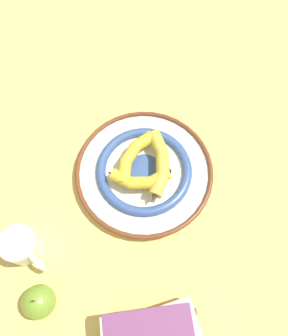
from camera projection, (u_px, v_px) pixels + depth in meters
name	position (u px, v px, depth m)	size (l,w,h in m)	color
ground_plane	(138.00, 181.00, 0.93)	(2.80, 2.80, 0.00)	#E5CC6B
decorative_bowl	(144.00, 171.00, 0.92)	(0.39, 0.39, 0.04)	white
banana_a	(139.00, 180.00, 0.87)	(0.18, 0.07, 0.03)	yellow
banana_b	(160.00, 164.00, 0.88)	(0.07, 0.21, 0.04)	gold
banana_c	(134.00, 154.00, 0.90)	(0.12, 0.16, 0.03)	yellow
coffee_mug	(22.00, 246.00, 0.81)	(0.11, 0.11, 0.08)	white
apple	(39.00, 302.00, 0.76)	(0.08, 0.08, 0.09)	olive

